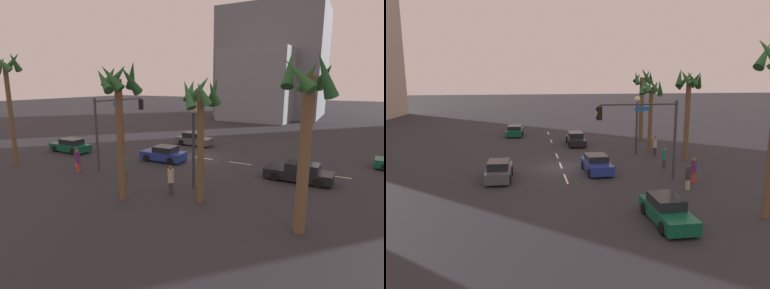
% 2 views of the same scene
% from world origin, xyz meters
% --- Properties ---
extents(ground_plane, '(220.00, 220.00, 0.00)m').
position_xyz_m(ground_plane, '(0.00, 0.00, 0.00)').
color(ground_plane, '#28282D').
extents(lane_stripe_1, '(1.85, 0.14, 0.01)m').
position_xyz_m(lane_stripe_1, '(-12.08, 0.00, 0.01)').
color(lane_stripe_1, silver).
rests_on(lane_stripe_1, ground_plane).
extents(lane_stripe_2, '(2.10, 0.14, 0.01)m').
position_xyz_m(lane_stripe_2, '(-4.35, 0.00, 0.01)').
color(lane_stripe_2, silver).
rests_on(lane_stripe_2, ground_plane).
extents(lane_stripe_3, '(2.10, 0.14, 0.01)m').
position_xyz_m(lane_stripe_3, '(-0.65, 0.00, 0.01)').
color(lane_stripe_3, silver).
rests_on(lane_stripe_3, ground_plane).
extents(lane_stripe_4, '(2.56, 0.14, 0.01)m').
position_xyz_m(lane_stripe_4, '(3.51, 0.00, 0.01)').
color(lane_stripe_4, silver).
rests_on(lane_stripe_4, ground_plane).
extents(car_0, '(3.99, 2.08, 1.37)m').
position_xyz_m(car_0, '(1.89, 2.61, 0.64)').
color(car_0, navy).
rests_on(car_0, ground_plane).
extents(car_1, '(4.66, 1.91, 1.34)m').
position_xyz_m(car_1, '(-9.72, 2.49, 0.62)').
color(car_1, black).
rests_on(car_1, ground_plane).
extents(car_2, '(4.12, 1.87, 1.44)m').
position_xyz_m(car_2, '(2.95, -4.83, 0.66)').
color(car_2, '#474C51').
rests_on(car_2, ground_plane).
extents(car_4, '(4.44, 1.81, 1.36)m').
position_xyz_m(car_4, '(12.21, 4.34, 0.63)').
color(car_4, '#0F5138').
rests_on(car_4, ground_plane).
extents(traffic_signal, '(0.37, 5.96, 5.76)m').
position_xyz_m(traffic_signal, '(4.56, 5.71, 3.98)').
color(traffic_signal, '#38383D').
rests_on(traffic_signal, ground_plane).
extents(streetlamp, '(0.56, 0.56, 5.56)m').
position_xyz_m(streetlamp, '(-3.94, 7.53, 3.95)').
color(streetlamp, '#2D2D33').
rests_on(streetlamp, ground_plane).
extents(pedestrian_0, '(0.51, 0.51, 1.64)m').
position_xyz_m(pedestrian_0, '(1.28, 8.36, 0.86)').
color(pedestrian_0, '#333338').
rests_on(pedestrian_0, ground_plane).
extents(pedestrian_1, '(0.40, 0.40, 1.86)m').
position_xyz_m(pedestrian_1, '(-3.23, 9.15, 0.98)').
color(pedestrian_1, '#333338').
rests_on(pedestrian_1, ground_plane).
extents(pedestrian_2, '(0.53, 0.53, 1.82)m').
position_xyz_m(pedestrian_2, '(5.72, 8.81, 0.95)').
color(pedestrian_2, '#BF3833').
rests_on(pedestrian_2, ground_plane).
extents(pedestrian_3, '(0.52, 0.52, 1.67)m').
position_xyz_m(pedestrian_3, '(7.10, 7.79, 0.87)').
color(pedestrian_3, '#B2A58C').
rests_on(pedestrian_3, ground_plane).
extents(palm_tree_0, '(2.39, 2.60, 8.16)m').
position_xyz_m(palm_tree_0, '(-1.25, 11.31, 6.03)').
color(palm_tree_0, brown).
rests_on(palm_tree_0, ground_plane).
extents(palm_tree_1, '(2.59, 2.80, 9.48)m').
position_xyz_m(palm_tree_1, '(12.32, 9.77, 7.15)').
color(palm_tree_1, brown).
rests_on(palm_tree_1, ground_plane).
extents(palm_tree_2, '(2.30, 2.58, 7.40)m').
position_xyz_m(palm_tree_2, '(-5.45, 9.33, 5.54)').
color(palm_tree_2, brown).
rests_on(palm_tree_2, ground_plane).
extents(palm_tree_3, '(2.53, 2.53, 8.34)m').
position_xyz_m(palm_tree_3, '(-11.12, 10.35, 5.64)').
color(palm_tree_3, brown).
rests_on(palm_tree_3, ground_plane).
extents(building_1, '(13.15, 14.78, 12.89)m').
position_xyz_m(building_1, '(4.20, -33.45, 6.44)').
color(building_1, gray).
rests_on(building_1, ground_plane).
extents(building_2, '(20.59, 17.64, 21.74)m').
position_xyz_m(building_2, '(4.28, -41.53, 10.87)').
color(building_2, slate).
rests_on(building_2, ground_plane).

